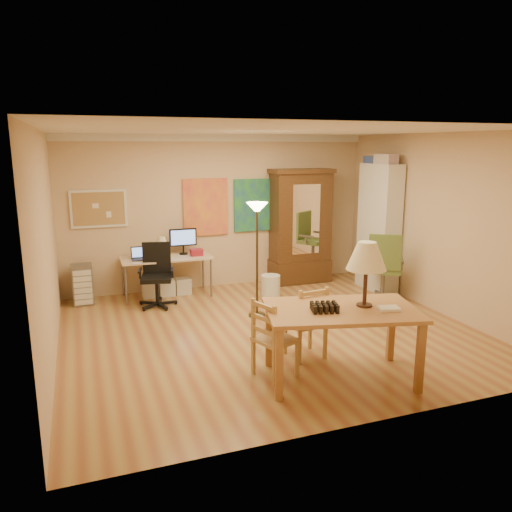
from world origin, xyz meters
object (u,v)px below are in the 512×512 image
object	(u,v)px
dining_table	(351,294)
armoire	(300,234)
bookshelf	(379,228)
office_chair_black	(157,290)
computer_desk	(168,272)
office_chair_green	(383,283)

from	to	relation	value
dining_table	armoire	size ratio (longest dim) A/B	0.85
bookshelf	armoire	bearing A→B (deg)	138.45
office_chair_black	armoire	bearing A→B (deg)	12.16
dining_table	office_chair_black	distance (m)	3.67
bookshelf	dining_table	bearing A→B (deg)	-127.79
computer_desk	bookshelf	world-z (taller)	bookshelf
dining_table	computer_desk	world-z (taller)	dining_table
office_chair_green	bookshelf	xyz separation A→B (m)	(0.30, 0.64, 0.79)
computer_desk	office_chair_green	xyz separation A→B (m)	(3.26, -1.50, -0.11)
office_chair_green	armoire	bearing A→B (deg)	115.92
dining_table	office_chair_black	bearing A→B (deg)	116.04
armoire	bookshelf	xyz separation A→B (m)	(1.06, -0.94, 0.19)
office_chair_black	bookshelf	distance (m)	3.93
office_chair_black	armoire	size ratio (longest dim) A/B	0.48
office_chair_green	armoire	size ratio (longest dim) A/B	0.55
office_chair_green	bookshelf	distance (m)	1.06
office_chair_black	office_chair_green	bearing A→B (deg)	-15.63
office_chair_black	dining_table	bearing A→B (deg)	-63.96
bookshelf	computer_desk	bearing A→B (deg)	166.44
armoire	bookshelf	world-z (taller)	bookshelf
office_chair_green	armoire	distance (m)	1.86
office_chair_green	computer_desk	bearing A→B (deg)	155.34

